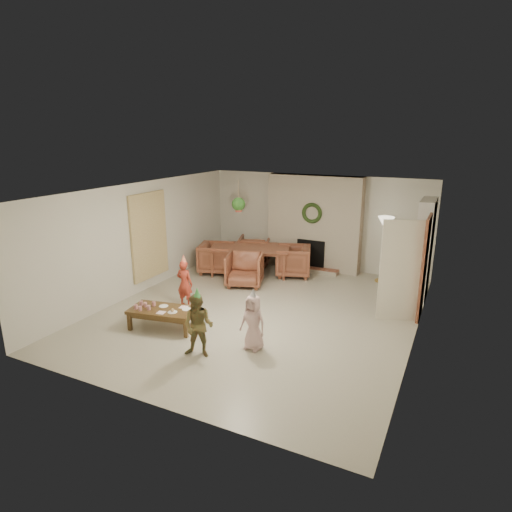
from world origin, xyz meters
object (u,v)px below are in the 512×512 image
Objects in this scene: coffee_table_top at (163,310)px; child_red at (185,283)px; dining_chair_left at (216,258)px; child_plaid at (198,326)px; dining_table at (250,261)px; child_pink at (253,322)px; dining_chair_right at (293,261)px; dining_chair_far at (255,250)px; dining_chair_near at (245,270)px.

coffee_table_top is 1.25× the size of child_red.
dining_chair_left is at bearing -77.30° from child_red.
dining_table is at bearing 93.48° from child_plaid.
coffee_table_top is 1.88m from child_pink.
dining_chair_left is 4.42m from child_plaid.
child_red is at bearing -42.87° from dining_chair_right.
dining_chair_left is 0.89× the size of child_pink.
dining_chair_far is (-0.28, 0.84, 0.04)m from dining_table.
dining_table is 2.01× the size of child_red.
dining_chair_near is 1.42m from dining_chair_right.
child_pink reaches higher than dining_chair_left.
dining_table is at bearing -97.67° from child_red.
child_pink is at bearing -10.06° from coffee_table_top.
child_pink is at bearing -6.64° from dining_chair_right.
child_red is 1.04× the size of child_pink.
dining_chair_left is 1.00× the size of dining_chair_right.
child_plaid reaches higher than child_pink.
dining_chair_far is at bearing -128.66° from dining_chair_right.
child_pink is (2.72, -3.31, 0.09)m from dining_chair_left.
child_plaid is at bearing -93.32° from dining_chair_near.
child_red is (-1.31, -2.89, 0.11)m from dining_chair_right.
dining_chair_far is 0.81× the size of child_plaid.
child_plaid reaches higher than coffee_table_top.
dining_table is 2.34× the size of dining_chair_right.
dining_chair_near is 0.86× the size of child_red.
child_pink is at bearing -159.03° from dining_chair_left.
dining_chair_right is 4.03m from child_pink.
dining_chair_left is (-0.84, -0.28, 0.04)m from dining_table.
child_red is (-0.26, -2.54, 0.15)m from dining_table.
child_red is at bearing -114.23° from dining_table.
dining_chair_left is at bearing -180.00° from dining_table.
dining_chair_right is at bearing 79.38° from child_plaid.
dining_chair_left is 3.43m from coffee_table_top.
dining_table is at bearing 125.07° from child_pink.
dining_chair_far is 1.00× the size of dining_chair_left.
child_pink is at bearing 29.14° from child_plaid.
dining_chair_far is at bearing 83.19° from coffee_table_top.
dining_chair_far reaches higher than coffee_table_top.
dining_chair_far is at bearing 90.00° from dining_table.
dining_chair_right reaches higher than coffee_table_top.
dining_table is at bearing 79.59° from coffee_table_top.
dining_chair_left is at bearing 93.82° from coffee_table_top.
dining_chair_left is at bearing 136.88° from child_pink.
dining_chair_far is at bearing -45.00° from dining_chair_left.
dining_chair_near is at bearing -135.00° from dining_chair_left.
dining_chair_near and dining_chair_left have the same top height.
child_plaid reaches higher than child_red.
child_red reaches higher than dining_table.
dining_chair_far is (-0.56, 1.69, 0.00)m from dining_chair_near.
child_plaid is (0.91, -3.36, 0.14)m from dining_chair_near.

